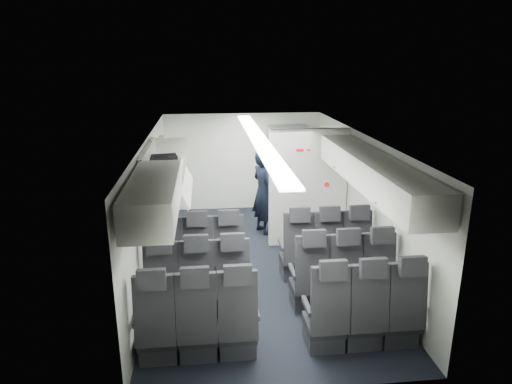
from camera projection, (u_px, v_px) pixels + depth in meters
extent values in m
cube|color=black|center=(259.00, 265.00, 7.61)|extent=(3.40, 6.00, 0.01)
cube|color=white|center=(259.00, 137.00, 6.99)|extent=(3.40, 6.00, 0.01)
cube|color=silver|center=(243.00, 162.00, 10.15)|extent=(3.40, 0.01, 2.15)
cube|color=silver|center=(295.00, 299.00, 4.44)|extent=(3.40, 0.01, 2.15)
cube|color=silver|center=(151.00, 207.00, 7.12)|extent=(0.01, 6.00, 2.15)
cube|color=silver|center=(362.00, 200.00, 7.48)|extent=(0.01, 6.00, 2.15)
cube|color=white|center=(259.00, 140.00, 7.00)|extent=(0.25, 5.52, 0.03)
cube|color=black|center=(170.00, 266.00, 6.95)|extent=(0.44, 0.46, 0.12)
cube|color=#2D2D33|center=(170.00, 276.00, 6.99)|extent=(0.42, 0.42, 0.22)
cube|color=black|center=(167.00, 245.00, 6.61)|extent=(0.44, 0.20, 0.80)
cube|color=black|center=(165.00, 220.00, 6.45)|extent=(0.30, 0.12, 0.23)
cube|color=#2D2D33|center=(154.00, 251.00, 6.82)|extent=(0.05, 0.40, 0.06)
cube|color=#2D2D33|center=(183.00, 249.00, 6.86)|extent=(0.05, 0.40, 0.06)
cube|color=black|center=(199.00, 265.00, 7.00)|extent=(0.44, 0.46, 0.12)
cube|color=#2D2D33|center=(200.00, 274.00, 7.04)|extent=(0.42, 0.42, 0.22)
cube|color=black|center=(198.00, 243.00, 6.66)|extent=(0.44, 0.20, 0.80)
cube|color=black|center=(197.00, 219.00, 6.49)|extent=(0.30, 0.12, 0.23)
cube|color=#2D2D33|center=(184.00, 249.00, 6.86)|extent=(0.05, 0.40, 0.06)
cube|color=#2D2D33|center=(213.00, 248.00, 6.91)|extent=(0.05, 0.40, 0.06)
cube|color=black|center=(229.00, 263.00, 7.04)|extent=(0.44, 0.46, 0.12)
cube|color=#2D2D33|center=(229.00, 273.00, 7.09)|extent=(0.42, 0.42, 0.22)
cube|color=black|center=(229.00, 242.00, 6.70)|extent=(0.44, 0.20, 0.80)
cube|color=black|center=(229.00, 217.00, 6.54)|extent=(0.30, 0.12, 0.23)
cube|color=#2D2D33|center=(214.00, 248.00, 6.91)|extent=(0.05, 0.40, 0.06)
cube|color=#2D2D33|center=(243.00, 247.00, 6.96)|extent=(0.05, 0.40, 0.06)
cube|color=black|center=(295.00, 260.00, 7.15)|extent=(0.44, 0.46, 0.12)
cube|color=#2D2D33|center=(295.00, 269.00, 7.20)|extent=(0.42, 0.42, 0.22)
cube|color=black|center=(298.00, 239.00, 6.81)|extent=(0.44, 0.20, 0.80)
cube|color=black|center=(300.00, 215.00, 6.65)|extent=(0.30, 0.12, 0.23)
cube|color=#2D2D33|center=(282.00, 245.00, 7.02)|extent=(0.05, 0.40, 0.06)
cube|color=#2D2D33|center=(310.00, 244.00, 7.07)|extent=(0.05, 0.40, 0.06)
cube|color=black|center=(323.00, 259.00, 7.20)|extent=(0.44, 0.46, 0.12)
cube|color=#2D2D33|center=(322.00, 268.00, 7.25)|extent=(0.42, 0.42, 0.22)
cube|color=black|center=(328.00, 238.00, 6.86)|extent=(0.44, 0.20, 0.80)
cube|color=black|center=(330.00, 214.00, 6.70)|extent=(0.30, 0.12, 0.23)
cube|color=#2D2D33|center=(310.00, 244.00, 7.07)|extent=(0.05, 0.40, 0.06)
cube|color=#2D2D33|center=(338.00, 242.00, 7.12)|extent=(0.05, 0.40, 0.06)
cube|color=black|center=(351.00, 257.00, 7.25)|extent=(0.44, 0.46, 0.12)
cube|color=#2D2D33|center=(350.00, 266.00, 7.30)|extent=(0.42, 0.42, 0.22)
cube|color=black|center=(357.00, 236.00, 6.91)|extent=(0.44, 0.20, 0.80)
cube|color=black|center=(360.00, 213.00, 6.75)|extent=(0.30, 0.12, 0.23)
cube|color=#2D2D33|center=(338.00, 242.00, 7.12)|extent=(0.05, 0.40, 0.06)
cube|color=#2D2D33|center=(366.00, 241.00, 7.16)|extent=(0.05, 0.40, 0.06)
cube|color=black|center=(165.00, 296.00, 6.09)|extent=(0.44, 0.46, 0.12)
cube|color=#2D2D33|center=(166.00, 306.00, 6.14)|extent=(0.42, 0.42, 0.22)
cube|color=black|center=(162.00, 273.00, 5.75)|extent=(0.44, 0.20, 0.80)
cube|color=black|center=(159.00, 245.00, 5.59)|extent=(0.30, 0.12, 0.23)
cube|color=#2D2D33|center=(147.00, 279.00, 5.96)|extent=(0.05, 0.40, 0.06)
cube|color=#2D2D33|center=(181.00, 277.00, 6.01)|extent=(0.05, 0.40, 0.06)
cube|color=black|center=(199.00, 294.00, 6.14)|extent=(0.44, 0.46, 0.12)
cube|color=#2D2D33|center=(199.00, 304.00, 6.19)|extent=(0.42, 0.42, 0.22)
cube|color=black|center=(197.00, 271.00, 5.80)|extent=(0.44, 0.20, 0.80)
cube|color=black|center=(196.00, 244.00, 5.64)|extent=(0.30, 0.12, 0.23)
cube|color=#2D2D33|center=(181.00, 277.00, 6.01)|extent=(0.05, 0.40, 0.06)
cube|color=#2D2D33|center=(215.00, 275.00, 6.05)|extent=(0.05, 0.40, 0.06)
cube|color=black|center=(232.00, 292.00, 6.19)|extent=(0.44, 0.46, 0.12)
cube|color=#2D2D33|center=(232.00, 303.00, 6.23)|extent=(0.42, 0.42, 0.22)
cube|color=black|center=(233.00, 269.00, 5.85)|extent=(0.44, 0.20, 0.80)
cube|color=black|center=(233.00, 242.00, 5.69)|extent=(0.30, 0.12, 0.23)
cube|color=#2D2D33|center=(216.00, 275.00, 6.05)|extent=(0.05, 0.40, 0.06)
cube|color=#2D2D33|center=(248.00, 274.00, 6.10)|extent=(0.05, 0.40, 0.06)
cube|color=black|center=(307.00, 288.00, 6.30)|extent=(0.44, 0.46, 0.12)
cube|color=#2D2D33|center=(307.00, 298.00, 6.34)|extent=(0.42, 0.42, 0.22)
cube|color=black|center=(312.00, 265.00, 5.96)|extent=(0.44, 0.20, 0.80)
cube|color=black|center=(314.00, 238.00, 5.80)|extent=(0.30, 0.12, 0.23)
cube|color=#2D2D33|center=(293.00, 271.00, 6.16)|extent=(0.05, 0.40, 0.06)
cube|color=#2D2D33|center=(324.00, 270.00, 6.21)|extent=(0.05, 0.40, 0.06)
cube|color=black|center=(339.00, 286.00, 6.35)|extent=(0.44, 0.46, 0.12)
cube|color=#2D2D33|center=(338.00, 296.00, 6.39)|extent=(0.42, 0.42, 0.22)
cube|color=black|center=(346.00, 264.00, 6.01)|extent=(0.44, 0.20, 0.80)
cube|color=black|center=(348.00, 237.00, 5.84)|extent=(0.30, 0.12, 0.23)
cube|color=#2D2D33|center=(325.00, 270.00, 6.21)|extent=(0.05, 0.40, 0.06)
cube|color=#2D2D33|center=(356.00, 268.00, 6.26)|extent=(0.05, 0.40, 0.06)
cube|color=black|center=(370.00, 284.00, 6.39)|extent=(0.44, 0.46, 0.12)
cube|color=#2D2D33|center=(369.00, 295.00, 6.44)|extent=(0.42, 0.42, 0.22)
cube|color=black|center=(378.00, 262.00, 6.05)|extent=(0.44, 0.20, 0.80)
cube|color=black|center=(382.00, 235.00, 5.89)|extent=(0.30, 0.12, 0.23)
cube|color=#2D2D33|center=(357.00, 268.00, 6.26)|extent=(0.05, 0.40, 0.06)
cube|color=#2D2D33|center=(388.00, 266.00, 6.31)|extent=(0.05, 0.40, 0.06)
cube|color=black|center=(159.00, 335.00, 5.24)|extent=(0.44, 0.46, 0.12)
cube|color=#2D2D33|center=(160.00, 347.00, 5.28)|extent=(0.42, 0.42, 0.22)
cube|color=black|center=(154.00, 311.00, 4.90)|extent=(0.44, 0.20, 0.80)
cube|color=black|center=(151.00, 280.00, 4.73)|extent=(0.30, 0.12, 0.23)
cube|color=#2D2D33|center=(137.00, 316.00, 5.10)|extent=(0.05, 0.40, 0.06)
cube|color=#2D2D33|center=(177.00, 314.00, 5.15)|extent=(0.05, 0.40, 0.06)
cube|color=black|center=(198.00, 333.00, 5.28)|extent=(0.44, 0.46, 0.12)
cube|color=#2D2D33|center=(199.00, 345.00, 5.33)|extent=(0.42, 0.42, 0.22)
cube|color=black|center=(196.00, 308.00, 4.94)|extent=(0.44, 0.20, 0.80)
cube|color=black|center=(195.00, 277.00, 4.78)|extent=(0.30, 0.12, 0.23)
cube|color=#2D2D33|center=(178.00, 314.00, 5.15)|extent=(0.05, 0.40, 0.06)
cube|color=#2D2D33|center=(217.00, 312.00, 5.20)|extent=(0.05, 0.40, 0.06)
cube|color=black|center=(237.00, 330.00, 5.33)|extent=(0.44, 0.46, 0.12)
cube|color=#2D2D33|center=(237.00, 342.00, 5.38)|extent=(0.42, 0.42, 0.22)
cube|color=black|center=(238.00, 306.00, 4.99)|extent=(0.44, 0.20, 0.80)
cube|color=black|center=(238.00, 275.00, 4.83)|extent=(0.30, 0.12, 0.23)
cube|color=#2D2D33|center=(218.00, 312.00, 5.20)|extent=(0.05, 0.40, 0.06)
cube|color=#2D2D33|center=(256.00, 309.00, 5.24)|extent=(0.05, 0.40, 0.06)
cube|color=black|center=(324.00, 325.00, 5.44)|extent=(0.44, 0.46, 0.12)
cube|color=#2D2D33|center=(323.00, 336.00, 5.49)|extent=(0.42, 0.42, 0.22)
cube|color=black|center=(330.00, 301.00, 5.10)|extent=(0.44, 0.20, 0.80)
cube|color=black|center=(333.00, 270.00, 4.94)|extent=(0.30, 0.12, 0.23)
cube|color=#2D2D33|center=(307.00, 306.00, 5.31)|extent=(0.05, 0.40, 0.06)
cube|color=#2D2D33|center=(344.00, 304.00, 5.35)|extent=(0.05, 0.40, 0.06)
cube|color=black|center=(360.00, 322.00, 5.49)|extent=(0.44, 0.46, 0.12)
cube|color=#2D2D33|center=(359.00, 334.00, 5.53)|extent=(0.42, 0.42, 0.22)
cube|color=black|center=(369.00, 298.00, 5.15)|extent=(0.44, 0.20, 0.80)
cube|color=black|center=(373.00, 268.00, 4.99)|extent=(0.30, 0.12, 0.23)
cube|color=#2D2D33|center=(345.00, 304.00, 5.36)|extent=(0.05, 0.40, 0.06)
cube|color=#2D2D33|center=(381.00, 302.00, 5.40)|extent=(0.05, 0.40, 0.06)
cube|color=black|center=(396.00, 320.00, 5.54)|extent=(0.44, 0.46, 0.12)
cube|color=#2D2D33|center=(395.00, 331.00, 5.58)|extent=(0.42, 0.42, 0.22)
cube|color=black|center=(407.00, 296.00, 5.20)|extent=(0.44, 0.20, 0.80)
cube|color=black|center=(413.00, 266.00, 5.03)|extent=(0.30, 0.12, 0.23)
cube|color=#2D2D33|center=(381.00, 302.00, 5.40)|extent=(0.05, 0.40, 0.06)
cube|color=#2D2D33|center=(417.00, 300.00, 5.45)|extent=(0.05, 0.40, 0.06)
cube|color=white|center=(154.00, 197.00, 5.02)|extent=(0.52, 1.80, 0.40)
cylinder|color=slate|center=(178.00, 210.00, 5.09)|extent=(0.04, 0.10, 0.04)
cube|color=#9E9E93|center=(167.00, 175.00, 6.74)|extent=(0.52, 1.70, 0.04)
cube|color=white|center=(148.00, 162.00, 6.66)|extent=(0.06, 1.70, 0.44)
cube|color=white|center=(161.00, 176.00, 5.89)|extent=(0.52, 0.04, 0.40)
cube|color=white|center=(170.00, 150.00, 7.47)|extent=(0.52, 0.04, 0.40)
cube|color=white|center=(184.00, 181.00, 6.80)|extent=(0.21, 1.61, 0.38)
cube|color=white|center=(398.00, 189.00, 5.31)|extent=(0.52, 1.80, 0.40)
cylinder|color=slate|center=(376.00, 203.00, 5.33)|extent=(0.04, 0.10, 0.04)
cube|color=white|center=(351.00, 157.00, 6.98)|extent=(0.52, 1.70, 0.40)
cylinder|color=slate|center=(335.00, 167.00, 7.00)|extent=(0.04, 0.10, 0.04)
cube|color=silver|center=(308.00, 188.00, 8.16)|extent=(1.40, 0.12, 2.13)
cube|color=white|center=(303.00, 150.00, 7.87)|extent=(0.24, 0.01, 0.10)
cube|color=red|center=(300.00, 150.00, 7.86)|extent=(0.13, 0.01, 0.04)
cube|color=red|center=(309.00, 150.00, 7.87)|extent=(0.05, 0.01, 0.03)
cylinder|color=white|center=(326.00, 184.00, 8.11)|extent=(0.11, 0.01, 0.11)
cylinder|color=red|center=(327.00, 184.00, 8.10)|extent=(0.09, 0.01, 0.09)
cube|color=#939399|center=(287.00, 169.00, 10.02)|extent=(0.85, 0.50, 1.90)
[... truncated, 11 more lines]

